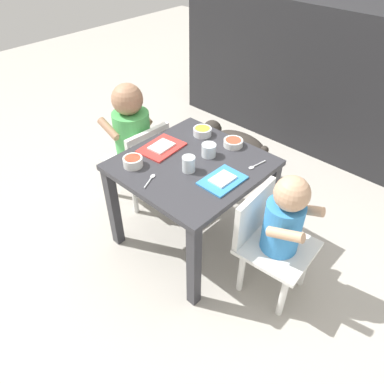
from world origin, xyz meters
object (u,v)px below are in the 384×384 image
(dining_table, at_px, (192,177))
(dog, at_px, (235,144))
(veggie_bowl_far, at_px, (233,143))
(spoon_by_left_tray, at_px, (256,166))
(cereal_bowl_right_side, at_px, (133,162))
(water_cup_right, at_px, (209,151))
(water_cup_left, at_px, (189,165))
(veggie_bowl_near, at_px, (202,131))
(seated_child_right, at_px, (280,224))
(spoon_by_right_tray, at_px, (150,179))
(seated_child_left, at_px, (133,134))
(food_tray_right, at_px, (223,180))
(food_tray_left, at_px, (162,147))

(dining_table, xyz_separation_m, dog, (-0.22, 0.62, -0.20))
(veggie_bowl_far, bearing_deg, spoon_by_left_tray, -20.06)
(cereal_bowl_right_side, bearing_deg, water_cup_right, 56.97)
(dog, height_order, water_cup_left, water_cup_left)
(dog, distance_m, water_cup_left, 0.78)
(dining_table, bearing_deg, veggie_bowl_near, 121.19)
(dining_table, relative_size, cereal_bowl_right_side, 7.03)
(water_cup_left, height_order, veggie_bowl_near, water_cup_left)
(seated_child_right, xyz_separation_m, dog, (-0.67, 0.60, -0.19))
(dog, height_order, veggie_bowl_far, veggie_bowl_far)
(water_cup_left, xyz_separation_m, water_cup_right, (-0.01, 0.15, -0.00))
(water_cup_left, bearing_deg, spoon_by_right_tray, -113.75)
(seated_child_left, distance_m, cereal_bowl_right_side, 0.37)
(water_cup_left, relative_size, cereal_bowl_right_side, 0.80)
(spoon_by_right_tray, bearing_deg, water_cup_right, 79.74)
(dining_table, bearing_deg, spoon_by_right_tray, -100.72)
(spoon_by_left_tray, bearing_deg, seated_child_right, -32.05)
(food_tray_right, distance_m, cereal_bowl_right_side, 0.39)
(dog, height_order, food_tray_right, food_tray_right)
(food_tray_left, bearing_deg, dining_table, 3.56)
(cereal_bowl_right_side, bearing_deg, food_tray_left, 93.97)
(water_cup_right, bearing_deg, spoon_by_right_tray, -100.26)
(food_tray_right, relative_size, spoon_by_left_tray, 1.84)
(dining_table, xyz_separation_m, veggie_bowl_far, (0.04, 0.23, 0.10))
(cereal_bowl_right_side, bearing_deg, veggie_bowl_near, 83.76)
(veggie_bowl_far, relative_size, cereal_bowl_right_side, 1.06)
(seated_child_right, bearing_deg, water_cup_right, 170.90)
(food_tray_right, height_order, veggie_bowl_near, veggie_bowl_near)
(water_cup_left, xyz_separation_m, spoon_by_left_tray, (0.19, 0.22, -0.03))
(seated_child_right, relative_size, food_tray_right, 3.35)
(dining_table, relative_size, water_cup_left, 8.82)
(spoon_by_right_tray, bearing_deg, food_tray_right, 41.69)
(food_tray_right, bearing_deg, cereal_bowl_right_side, -152.96)
(seated_child_left, xyz_separation_m, spoon_by_right_tray, (0.42, -0.25, 0.06))
(seated_child_right, distance_m, spoon_by_right_tray, 0.55)
(food_tray_right, relative_size, water_cup_left, 2.72)
(cereal_bowl_right_side, relative_size, spoon_by_left_tray, 0.85)
(food_tray_left, bearing_deg, spoon_by_right_tray, -54.16)
(seated_child_left, bearing_deg, cereal_bowl_right_side, -38.83)
(food_tray_left, distance_m, water_cup_left, 0.22)
(food_tray_right, distance_m, spoon_by_right_tray, 0.30)
(food_tray_left, relative_size, water_cup_left, 3.13)
(water_cup_left, relative_size, veggie_bowl_near, 0.76)
(food_tray_right, bearing_deg, spoon_by_right_tray, -138.31)
(dog, relative_size, veggie_bowl_near, 5.19)
(food_tray_right, height_order, veggie_bowl_far, veggie_bowl_far)
(veggie_bowl_far, distance_m, spoon_by_right_tray, 0.45)
(water_cup_right, bearing_deg, food_tray_right, -32.12)
(spoon_by_left_tray, bearing_deg, dog, 134.33)
(water_cup_left, distance_m, water_cup_right, 0.15)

